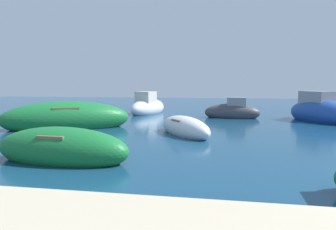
{
  "coord_description": "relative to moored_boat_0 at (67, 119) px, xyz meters",
  "views": [
    {
      "loc": [
        -4.64,
        -6.29,
        2.17
      ],
      "look_at": [
        -7.38,
        9.47,
        0.51
      ],
      "focal_mm": 32.44,
      "sensor_mm": 36.0,
      "label": 1
    }
  ],
  "objects": [
    {
      "name": "moored_boat_5",
      "position": [
        8.14,
        6.06,
        -0.09
      ],
      "size": [
        3.58,
        1.59,
        1.57
      ],
      "rotation": [
        0.0,
        0.0,
        3.06
      ],
      "color": "#3F3F47",
      "rests_on": "ground"
    },
    {
      "name": "moored_boat_2",
      "position": [
        2.16,
        7.88,
        0.0
      ],
      "size": [
        2.56,
        4.48,
        1.92
      ],
      "rotation": [
        0.0,
        0.0,
        1.32
      ],
      "color": "white",
      "rests_on": "ground"
    },
    {
      "name": "moored_boat_0",
      "position": [
        0.0,
        0.0,
        0.0
      ],
      "size": [
        6.27,
        4.43,
        1.72
      ],
      "rotation": [
        0.0,
        0.0,
        3.61
      ],
      "color": "#197233",
      "rests_on": "ground"
    },
    {
      "name": "moored_boat_7",
      "position": [
        5.89,
        -0.85,
        -0.19
      ],
      "size": [
        3.03,
        3.62,
        1.03
      ],
      "rotation": [
        0.0,
        0.0,
        2.19
      ],
      "color": "white",
      "rests_on": "ground"
    },
    {
      "name": "moored_boat_1",
      "position": [
        13.05,
        5.08,
        0.06
      ],
      "size": [
        3.66,
        4.73,
        2.1
      ],
      "rotation": [
        0.0,
        0.0,
        5.2
      ],
      "color": "#1E479E",
      "rests_on": "ground"
    },
    {
      "name": "moored_boat_4",
      "position": [
        3.03,
        -5.91,
        -0.13
      ],
      "size": [
        4.05,
        1.64,
        1.26
      ],
      "rotation": [
        0.0,
        0.0,
        3.08
      ],
      "color": "#197233",
      "rests_on": "ground"
    }
  ]
}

